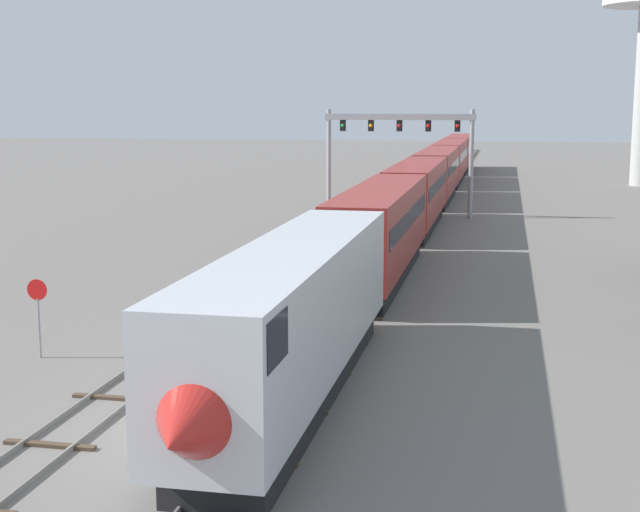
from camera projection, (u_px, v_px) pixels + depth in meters
ground_plane at (199, 430)px, 25.39m from camera, size 400.00×400.00×0.00m
track_main at (435, 203)px, 82.95m from camera, size 2.60×200.00×0.16m
track_near at (337, 231)px, 64.71m from camera, size 2.60×160.00×0.16m
passenger_train at (429, 182)px, 75.16m from camera, size 3.04×117.49×4.80m
signal_gantry at (399, 138)px, 72.57m from camera, size 12.10×0.49×8.58m
stop_sign at (38, 307)px, 32.28m from camera, size 0.76×0.08×2.88m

